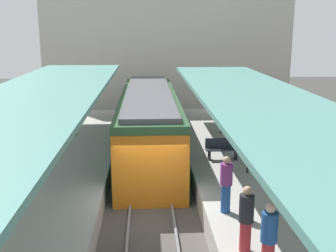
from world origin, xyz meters
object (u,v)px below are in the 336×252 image
at_px(commuter_train, 149,123).
at_px(platform_bench, 222,148).
at_px(passenger_near_bench, 226,183).
at_px(passenger_mid_platform, 246,218).
at_px(platform_sign, 249,131).
at_px(passenger_far_end, 269,239).

bearing_deg(commuter_train, platform_bench, -50.97).
bearing_deg(commuter_train, passenger_near_bench, -75.96).
relative_size(passenger_near_bench, passenger_mid_platform, 1.03).
bearing_deg(passenger_mid_platform, platform_bench, 84.02).
bearing_deg(commuter_train, passenger_mid_platform, -78.35).
relative_size(commuter_train, passenger_mid_platform, 7.91).
xyz_separation_m(platform_bench, passenger_mid_platform, (-0.75, -7.18, 0.41)).
distance_m(commuter_train, passenger_near_bench, 8.97).
relative_size(commuter_train, platform_sign, 6.01).
distance_m(commuter_train, platform_bench, 4.76).
bearing_deg(passenger_near_bench, platform_bench, 80.71).
bearing_deg(passenger_far_end, commuter_train, 101.67).
relative_size(platform_bench, platform_sign, 0.63).
relative_size(platform_bench, passenger_far_end, 0.81).
relative_size(commuter_train, passenger_far_end, 7.67).
height_order(passenger_mid_platform, passenger_far_end, passenger_far_end).
bearing_deg(passenger_near_bench, platform_sign, 66.02).
height_order(commuter_train, passenger_mid_platform, commuter_train).
relative_size(platform_sign, passenger_mid_platform, 1.32).
bearing_deg(platform_sign, platform_bench, 109.93).
xyz_separation_m(platform_sign, passenger_mid_platform, (-1.38, -5.44, -0.75)).
distance_m(platform_sign, passenger_near_bench, 3.64).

